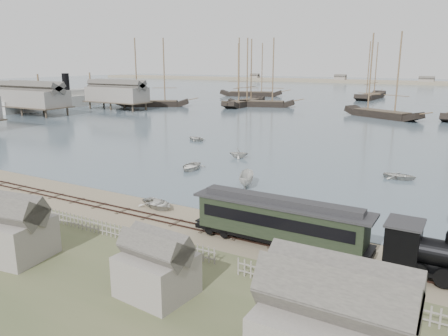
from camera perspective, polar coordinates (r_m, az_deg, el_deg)
The scene contains 23 objects.
ground at distance 37.12m, azimuth 0.53°, elevation -7.34°, with size 600.00×600.00×0.00m, color gray.
harbor_water at distance 201.30m, azimuth 25.42°, elevation 8.72°, with size 600.00×336.00×0.06m, color #445861.
rail_track at distance 35.50m, azimuth -1.07°, elevation -8.29°, with size 120.00×1.80×0.16m.
picket_fence_west at distance 35.61m, azimuth -14.46°, elevation -8.75°, with size 19.00×0.10×1.20m, color gray, non-canonical shape.
picket_fence_east at distance 26.70m, azimuth 16.88°, elevation -16.97°, with size 15.00×0.10×1.20m, color gray, non-canonical shape.
shed_left at distance 34.69m, azimuth -25.74°, elevation -10.36°, with size 5.00×4.00×4.10m, color gray, non-canonical shape.
shed_mid at distance 27.10m, azimuth -8.68°, elevation -16.00°, with size 4.00×3.50×3.60m, color gray, non-canonical shape.
western_wharf at distance 116.87m, azimuth -23.13°, elevation 8.16°, with size 36.00×56.00×8.00m, color gray, non-canonical shape.
far_spit at distance 280.97m, azimuth 26.92°, elevation 9.64°, with size 500.00×20.00×1.80m, color gray.
passenger_coach at distance 32.45m, azimuth 7.31°, elevation -6.73°, with size 13.48×2.60×3.27m.
beached_dinghy at distance 41.48m, azimuth -8.65°, elevation -4.62°, with size 3.77×2.69×0.78m, color beige.
steamship at distance 139.35m, azimuth -19.89°, elevation 9.55°, with size 44.65×7.44×9.77m, color beige, non-canonical shape.
rowboat_0 at distance 55.08m, azimuth -4.36°, elevation 0.23°, with size 4.08×2.91×0.85m, color beige.
rowboat_1 at distance 61.51m, azimuth 1.94°, elevation 1.98°, with size 2.72×2.35×1.43m, color beige.
rowboat_2 at distance 47.68m, azimuth 2.90°, elevation -1.49°, with size 3.94×1.48×1.52m, color beige.
rowboat_3 at distance 54.49m, azimuth 21.99°, elevation -0.96°, with size 3.64×2.60×0.75m, color beige.
rowboat_6 at distance 75.48m, azimuth -3.74°, elevation 3.91°, with size 3.57×2.55×0.74m, color beige.
schooner_0 at distance 133.16m, azimuth -9.45°, elevation 12.22°, with size 21.36×4.93×20.00m, color black, non-canonical shape.
schooner_1 at distance 131.43m, azimuth 4.90°, elevation 12.33°, with size 19.76×4.56×20.00m, color black, non-canonical shape.
schooner_2 at distance 111.56m, azimuth 20.31°, elevation 11.28°, with size 20.25×4.67×20.00m, color black, non-canonical shape.
schooner_6 at distance 170.98m, azimuth 3.58°, elevation 12.69°, with size 23.69×5.47×20.00m, color black, non-canonical shape.
schooner_7 at distance 167.22m, azimuth 18.84°, elevation 11.98°, with size 24.12×5.57×20.00m, color black, non-canonical shape.
schooner_10 at distance 133.51m, azimuth 2.71°, elevation 12.39°, with size 21.84×5.04×20.00m, color black, non-canonical shape.
Camera 1 is at (17.02, -30.14, 13.41)m, focal length 35.00 mm.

